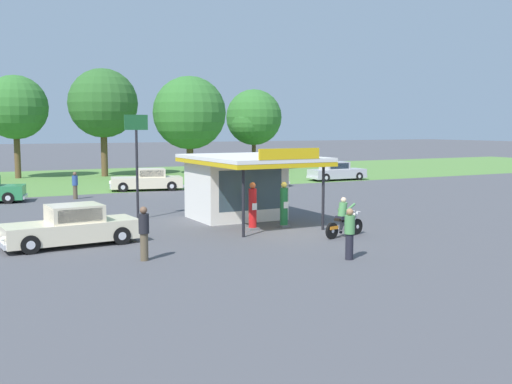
{
  "coord_description": "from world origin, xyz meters",
  "views": [
    {
      "loc": [
        -12.51,
        -21.06,
        4.29
      ],
      "look_at": [
        -0.12,
        2.76,
        1.4
      ],
      "focal_mm": 41.97,
      "sensor_mm": 36.0,
      "label": 1
    }
  ],
  "objects_px": {
    "parked_car_back_row_left": "(251,177)",
    "bystander_standing_back_lot": "(75,185)",
    "parked_car_back_row_centre": "(147,181)",
    "featured_classic_sedan": "(72,227)",
    "bystander_leaning_by_kiosk": "(144,232)",
    "gas_pump_offside": "(284,206)",
    "parked_car_back_row_far_left": "(337,172)",
    "motorcycle_with_rider": "(344,220)",
    "roadside_pole_sign": "(137,149)",
    "bystander_admiring_sedan": "(350,233)",
    "gas_pump_nearside": "(253,208)"
  },
  "relations": [
    {
      "from": "motorcycle_with_rider",
      "to": "roadside_pole_sign",
      "type": "distance_m",
      "value": 10.42
    },
    {
      "from": "featured_classic_sedan",
      "to": "roadside_pole_sign",
      "type": "distance_m",
      "value": 6.85
    },
    {
      "from": "parked_car_back_row_far_left",
      "to": "parked_car_back_row_left",
      "type": "bearing_deg",
      "value": -170.58
    },
    {
      "from": "featured_classic_sedan",
      "to": "bystander_leaning_by_kiosk",
      "type": "xyz_separation_m",
      "value": [
        1.6,
        -3.7,
        0.28
      ]
    },
    {
      "from": "gas_pump_offside",
      "to": "parked_car_back_row_far_left",
      "type": "xyz_separation_m",
      "value": [
        15.53,
        18.15,
        -0.21
      ]
    },
    {
      "from": "gas_pump_nearside",
      "to": "parked_car_back_row_far_left",
      "type": "bearing_deg",
      "value": 46.77
    },
    {
      "from": "motorcycle_with_rider",
      "to": "gas_pump_offside",
      "type": "bearing_deg",
      "value": 106.49
    },
    {
      "from": "parked_car_back_row_centre",
      "to": "bystander_admiring_sedan",
      "type": "distance_m",
      "value": 24.24
    },
    {
      "from": "parked_car_back_row_centre",
      "to": "featured_classic_sedan",
      "type": "bearing_deg",
      "value": -115.28
    },
    {
      "from": "parked_car_back_row_centre",
      "to": "parked_car_back_row_far_left",
      "type": "bearing_deg",
      "value": 1.75
    },
    {
      "from": "gas_pump_offside",
      "to": "bystander_leaning_by_kiosk",
      "type": "relative_size",
      "value": 1.11
    },
    {
      "from": "motorcycle_with_rider",
      "to": "roadside_pole_sign",
      "type": "relative_size",
      "value": 0.43
    },
    {
      "from": "motorcycle_with_rider",
      "to": "bystander_standing_back_lot",
      "type": "height_order",
      "value": "bystander_standing_back_lot"
    },
    {
      "from": "parked_car_back_row_centre",
      "to": "roadside_pole_sign",
      "type": "distance_m",
      "value": 13.64
    },
    {
      "from": "parked_car_back_row_far_left",
      "to": "bystander_standing_back_lot",
      "type": "xyz_separation_m",
      "value": [
        -21.58,
        -3.5,
        0.17
      ]
    },
    {
      "from": "bystander_standing_back_lot",
      "to": "bystander_leaning_by_kiosk",
      "type": "xyz_separation_m",
      "value": [
        -1.29,
        -18.28,
        0.08
      ]
    },
    {
      "from": "parked_car_back_row_far_left",
      "to": "bystander_admiring_sedan",
      "type": "bearing_deg",
      "value": -124.33
    },
    {
      "from": "bystander_leaning_by_kiosk",
      "to": "roadside_pole_sign",
      "type": "xyz_separation_m",
      "value": [
        2.33,
        8.64,
        2.39
      ]
    },
    {
      "from": "parked_car_back_row_far_left",
      "to": "bystander_standing_back_lot",
      "type": "relative_size",
      "value": 3.01
    },
    {
      "from": "bystander_standing_back_lot",
      "to": "parked_car_back_row_centre",
      "type": "bearing_deg",
      "value": 29.01
    },
    {
      "from": "parked_car_back_row_far_left",
      "to": "parked_car_back_row_centre",
      "type": "height_order",
      "value": "parked_car_back_row_far_left"
    },
    {
      "from": "gas_pump_offside",
      "to": "roadside_pole_sign",
      "type": "height_order",
      "value": "roadside_pole_sign"
    },
    {
      "from": "featured_classic_sedan",
      "to": "parked_car_back_row_centre",
      "type": "distance_m",
      "value": 19.45
    },
    {
      "from": "bystander_leaning_by_kiosk",
      "to": "parked_car_back_row_left",
      "type": "bearing_deg",
      "value": 54.91
    },
    {
      "from": "parked_car_back_row_left",
      "to": "roadside_pole_sign",
      "type": "relative_size",
      "value": 1.18
    },
    {
      "from": "featured_classic_sedan",
      "to": "parked_car_back_row_left",
      "type": "xyz_separation_m",
      "value": [
        15.9,
        16.66,
        0.02
      ]
    },
    {
      "from": "gas_pump_offside",
      "to": "bystander_leaning_by_kiosk",
      "type": "bearing_deg",
      "value": -153.68
    },
    {
      "from": "featured_classic_sedan",
      "to": "bystander_standing_back_lot",
      "type": "bearing_deg",
      "value": 78.81
    },
    {
      "from": "bystander_admiring_sedan",
      "to": "roadside_pole_sign",
      "type": "distance_m",
      "value": 12.39
    },
    {
      "from": "gas_pump_nearside",
      "to": "parked_car_back_row_far_left",
      "type": "relative_size",
      "value": 0.41
    },
    {
      "from": "bystander_admiring_sedan",
      "to": "featured_classic_sedan",
      "type": "bearing_deg",
      "value": 138.79
    },
    {
      "from": "gas_pump_offside",
      "to": "parked_car_back_row_far_left",
      "type": "relative_size",
      "value": 0.4
    },
    {
      "from": "bystander_admiring_sedan",
      "to": "bystander_leaning_by_kiosk",
      "type": "xyz_separation_m",
      "value": [
        -5.99,
        2.94,
        0.05
      ]
    },
    {
      "from": "bystander_admiring_sedan",
      "to": "bystander_leaning_by_kiosk",
      "type": "relative_size",
      "value": 0.95
    },
    {
      "from": "parked_car_back_row_centre",
      "to": "parked_car_back_row_left",
      "type": "bearing_deg",
      "value": -6.98
    },
    {
      "from": "gas_pump_offside",
      "to": "roadside_pole_sign",
      "type": "distance_m",
      "value": 7.49
    },
    {
      "from": "parked_car_back_row_left",
      "to": "bystander_admiring_sedan",
      "type": "height_order",
      "value": "bystander_admiring_sedan"
    },
    {
      "from": "parked_car_back_row_left",
      "to": "bystander_standing_back_lot",
      "type": "height_order",
      "value": "bystander_standing_back_lot"
    },
    {
      "from": "parked_car_back_row_far_left",
      "to": "parked_car_back_row_centre",
      "type": "bearing_deg",
      "value": -178.25
    },
    {
      "from": "gas_pump_nearside",
      "to": "gas_pump_offside",
      "type": "relative_size",
      "value": 1.02
    },
    {
      "from": "gas_pump_nearside",
      "to": "bystander_admiring_sedan",
      "type": "distance_m",
      "value": 6.58
    },
    {
      "from": "parked_car_back_row_left",
      "to": "gas_pump_nearside",
      "type": "bearing_deg",
      "value": -116.92
    },
    {
      "from": "gas_pump_nearside",
      "to": "parked_car_back_row_centre",
      "type": "height_order",
      "value": "gas_pump_nearside"
    },
    {
      "from": "parked_car_back_row_far_left",
      "to": "parked_car_back_row_centre",
      "type": "xyz_separation_m",
      "value": [
        -16.16,
        -0.49,
        -0.02
      ]
    },
    {
      "from": "gas_pump_nearside",
      "to": "gas_pump_offside",
      "type": "distance_m",
      "value": 1.53
    },
    {
      "from": "featured_classic_sedan",
      "to": "bystander_admiring_sedan",
      "type": "relative_size",
      "value": 2.99
    },
    {
      "from": "parked_car_back_row_left",
      "to": "parked_car_back_row_centre",
      "type": "bearing_deg",
      "value": 173.02
    },
    {
      "from": "parked_car_back_row_left",
      "to": "gas_pump_offside",
      "type": "bearing_deg",
      "value": -112.61
    },
    {
      "from": "featured_classic_sedan",
      "to": "parked_car_back_row_far_left",
      "type": "bearing_deg",
      "value": 36.46
    },
    {
      "from": "parked_car_back_row_left",
      "to": "bystander_standing_back_lot",
      "type": "distance_m",
      "value": 13.18
    }
  ]
}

